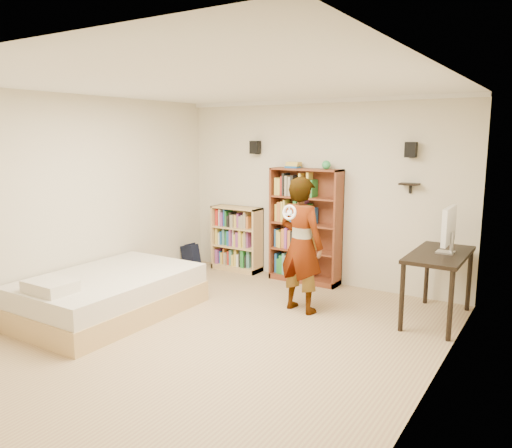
{
  "coord_description": "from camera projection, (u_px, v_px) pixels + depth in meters",
  "views": [
    {
      "loc": [
        3.13,
        -4.22,
        2.19
      ],
      "look_at": [
        0.1,
        0.6,
        1.17
      ],
      "focal_mm": 35.0,
      "sensor_mm": 36.0,
      "label": 1
    }
  ],
  "objects": [
    {
      "name": "ground",
      "position": [
        220.0,
        335.0,
        5.55
      ],
      "size": [
        4.5,
        5.0,
        0.01
      ],
      "primitive_type": "cube",
      "color": "tan",
      "rests_on": "ground"
    },
    {
      "name": "room_shell",
      "position": [
        218.0,
        176.0,
        5.24
      ],
      "size": [
        4.52,
        5.02,
        2.71
      ],
      "color": "beige",
      "rests_on": "ground"
    },
    {
      "name": "crown_molding",
      "position": [
        216.0,
        87.0,
        5.08
      ],
      "size": [
        4.5,
        5.0,
        0.06
      ],
      "color": "white",
      "rests_on": "room_shell"
    },
    {
      "name": "speaker_left",
      "position": [
        255.0,
        147.0,
        7.74
      ],
      "size": [
        0.14,
        0.12,
        0.2
      ],
      "primitive_type": "cube",
      "color": "black",
      "rests_on": "room_shell"
    },
    {
      "name": "speaker_right",
      "position": [
        411.0,
        150.0,
        6.48
      ],
      "size": [
        0.14,
        0.12,
        0.2
      ],
      "primitive_type": "cube",
      "color": "black",
      "rests_on": "room_shell"
    },
    {
      "name": "wall_shelf",
      "position": [
        409.0,
        184.0,
        6.57
      ],
      "size": [
        0.25,
        0.16,
        0.02
      ],
      "primitive_type": "cube",
      "color": "black",
      "rests_on": "room_shell"
    },
    {
      "name": "tall_bookshelf",
      "position": [
        305.0,
        226.0,
        7.42
      ],
      "size": [
        1.08,
        0.31,
        1.71
      ],
      "primitive_type": null,
      "color": "brown",
      "rests_on": "ground"
    },
    {
      "name": "low_bookshelf",
      "position": [
        237.0,
        239.0,
        8.12
      ],
      "size": [
        0.84,
        0.31,
        1.04
      ],
      "primitive_type": null,
      "color": "tan",
      "rests_on": "ground"
    },
    {
      "name": "computer_desk",
      "position": [
        437.0,
        287.0,
        5.91
      ],
      "size": [
        0.61,
        1.21,
        0.83
      ],
      "primitive_type": null,
      "color": "black",
      "rests_on": "ground"
    },
    {
      "name": "imac",
      "position": [
        447.0,
        230.0,
        5.79
      ],
      "size": [
        0.15,
        0.55,
        0.55
      ],
      "primitive_type": null,
      "rotation": [
        0.0,
        0.0,
        0.08
      ],
      "color": "white",
      "rests_on": "computer_desk"
    },
    {
      "name": "daybed",
      "position": [
        109.0,
        289.0,
        6.12
      ],
      "size": [
        1.4,
        2.15,
        0.64
      ],
      "primitive_type": null,
      "color": "white",
      "rests_on": "ground"
    },
    {
      "name": "person",
      "position": [
        301.0,
        245.0,
        6.17
      ],
      "size": [
        0.68,
        0.51,
        1.7
      ],
      "primitive_type": "imported",
      "rotation": [
        0.0,
        0.0,
        2.96
      ],
      "color": "black",
      "rests_on": "ground"
    },
    {
      "name": "wii_wheel",
      "position": [
        289.0,
        212.0,
        5.82
      ],
      "size": [
        0.18,
        0.07,
        0.18
      ],
      "primitive_type": "torus",
      "rotation": [
        1.36,
        0.0,
        0.0
      ],
      "color": "white",
      "rests_on": "person"
    },
    {
      "name": "navy_bag",
      "position": [
        191.0,
        256.0,
        8.23
      ],
      "size": [
        0.33,
        0.24,
        0.42
      ],
      "primitive_type": null,
      "rotation": [
        0.0,
        0.0,
        -0.13
      ],
      "color": "black",
      "rests_on": "ground"
    }
  ]
}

